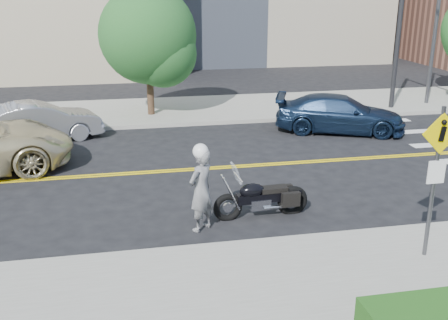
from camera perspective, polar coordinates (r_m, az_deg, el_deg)
name	(u,v)px	position (r m, az deg, el deg)	size (l,w,h in m)	color
ground_plane	(178,170)	(15.60, -4.98, -1.13)	(120.00, 120.00, 0.00)	black
sidewalk_near	(229,318)	(8.92, 0.59, -16.80)	(60.00, 5.00, 0.15)	#9E9B91
sidewalk_far	(159,111)	(22.76, -7.08, 5.31)	(60.00, 5.00, 0.15)	#9E9B91
lamp_post	(438,11)	(25.08, 22.23, 14.76)	(0.16, 0.16, 8.00)	#4C4C51
traffic_light	(414,0)	(22.81, 19.97, 16.08)	(0.28, 4.50, 7.00)	black
pedestrian_sign	(436,169)	(10.59, 22.10, -0.88)	(0.78, 0.08, 3.00)	#4C4C51
motorcyclist	(201,188)	(11.50, -2.51, -3.04)	(0.82, 0.79, 2.02)	silver
motorcycle	(262,189)	(12.31, 4.14, -3.22)	(2.24, 0.68, 1.36)	black
parked_car_silver	(39,122)	(19.32, -19.52, 3.89)	(1.48, 4.24, 1.40)	#98999F
parked_car_blue	(340,114)	(19.98, 12.48, 4.94)	(1.92, 4.72, 1.37)	#172845
tree_far_a	(148,35)	(21.45, -8.30, 13.30)	(3.86, 3.86, 5.28)	#382619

